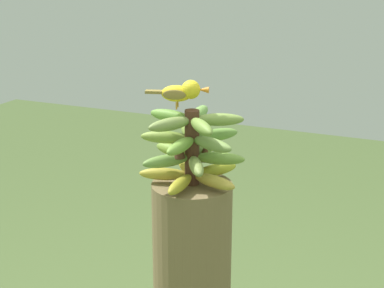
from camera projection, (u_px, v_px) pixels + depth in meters
name	position (u px, v px, depth m)	size (l,w,h in m)	color
banana_bunch	(192.00, 148.00, 1.73)	(0.31, 0.31, 0.22)	#4C2D1E
perched_bird	(183.00, 92.00, 1.71)	(0.08, 0.18, 0.08)	#C68933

